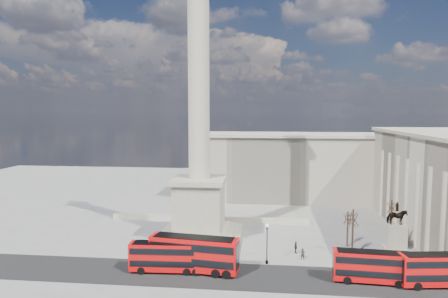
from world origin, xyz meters
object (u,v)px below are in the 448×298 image
(red_bus_c, at_px, (374,267))
(equestrian_statue, at_px, (396,233))
(red_bus_a, at_px, (168,257))
(pedestrian_walking, at_px, (303,254))
(red_bus_d, at_px, (441,269))
(pedestrian_standing, at_px, (349,257))
(red_bus_b, at_px, (195,254))
(pedestrian_crossing, at_px, (296,247))
(victorian_lamp, at_px, (267,240))
(nelsons_column, at_px, (199,166))

(red_bus_c, height_order, equestrian_statue, equestrian_statue)
(red_bus_a, bearing_deg, pedestrian_walking, 16.78)
(red_bus_d, xyz_separation_m, pedestrian_standing, (-10.01, 6.97, -1.32))
(red_bus_c, bearing_deg, equestrian_statue, 66.78)
(red_bus_b, xyz_separation_m, equestrian_statue, (30.59, 12.21, 0.08))
(red_bus_b, xyz_separation_m, pedestrian_standing, (22.04, 5.85, -1.73))
(pedestrian_crossing, bearing_deg, red_bus_d, -135.48)
(red_bus_a, height_order, red_bus_d, red_bus_d)
(red_bus_a, xyz_separation_m, pedestrian_standing, (25.74, 6.25, -1.30))
(equestrian_statue, bearing_deg, pedestrian_standing, -143.35)
(red_bus_b, relative_size, victorian_lamp, 2.11)
(red_bus_a, relative_size, pedestrian_crossing, 5.53)
(red_bus_b, bearing_deg, pedestrian_standing, 22.07)
(pedestrian_standing, bearing_deg, victorian_lamp, -12.69)
(red_bus_b, bearing_deg, pedestrian_crossing, 38.93)
(red_bus_b, bearing_deg, nelsons_column, 104.14)
(nelsons_column, xyz_separation_m, equestrian_statue, (32.31, -1.99, -10.21))
(pedestrian_standing, bearing_deg, nelsons_column, -40.23)
(red_bus_c, xyz_separation_m, pedestrian_standing, (-1.81, 6.82, -1.29))
(pedestrian_crossing, bearing_deg, equestrian_statue, -94.21)
(red_bus_a, distance_m, red_bus_b, 3.75)
(red_bus_c, height_order, pedestrian_walking, red_bus_c)
(nelsons_column, height_order, red_bus_d, nelsons_column)
(equestrian_statue, relative_size, pedestrian_crossing, 4.16)
(victorian_lamp, height_order, pedestrian_crossing, victorian_lamp)
(equestrian_statue, distance_m, pedestrian_walking, 16.45)
(red_bus_c, xyz_separation_m, victorian_lamp, (-13.88, 5.09, 1.34))
(red_bus_b, bearing_deg, red_bus_a, -166.58)
(red_bus_d, bearing_deg, pedestrian_standing, 137.57)
(nelsons_column, bearing_deg, victorian_lamp, -40.74)
(nelsons_column, bearing_deg, red_bus_c, -30.66)
(nelsons_column, bearing_deg, red_bus_b, -83.07)
(red_bus_a, distance_m, red_bus_c, 27.56)
(equestrian_statue, bearing_deg, pedestrian_walking, -158.74)
(red_bus_a, xyz_separation_m, victorian_lamp, (13.68, 4.52, 1.32))
(nelsons_column, relative_size, equestrian_statue, 6.34)
(pedestrian_standing, bearing_deg, red_bus_b, -6.02)
(red_bus_b, distance_m, pedestrian_standing, 22.87)
(nelsons_column, bearing_deg, equestrian_statue, -3.52)
(pedestrian_walking, relative_size, pedestrian_crossing, 0.91)
(red_bus_b, relative_size, equestrian_statue, 1.60)
(red_bus_d, height_order, victorian_lamp, victorian_lamp)
(nelsons_column, height_order, victorian_lamp, nelsons_column)
(equestrian_statue, relative_size, pedestrian_walking, 4.57)
(victorian_lamp, relative_size, pedestrian_walking, 3.48)
(red_bus_a, distance_m, pedestrian_standing, 26.52)
(red_bus_d, bearing_deg, pedestrian_walking, 148.49)
(red_bus_b, relative_size, red_bus_c, 1.21)
(pedestrian_walking, bearing_deg, red_bus_d, -28.52)
(pedestrian_walking, xyz_separation_m, pedestrian_crossing, (-0.85, 2.69, 0.08))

